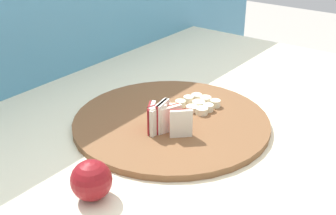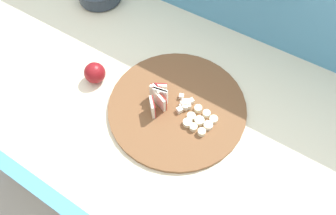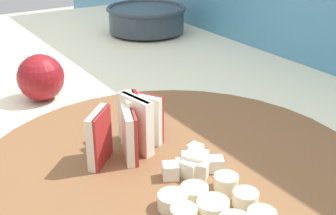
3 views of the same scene
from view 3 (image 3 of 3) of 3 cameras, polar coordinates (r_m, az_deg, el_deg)
The scene contains 7 objects.
tile_backsplash at distance 0.90m, azimuth 20.36°, elevation -8.82°, with size 2.40×0.04×1.36m, color #4C8EB2.
cutting_board at distance 0.47m, azimuth 0.70°, elevation -8.19°, with size 0.42×0.42×0.01m, color brown.
apple_wedge_fan at distance 0.49m, azimuth -4.91°, elevation -2.33°, with size 0.07×0.10×0.06m.
apple_dice_pile at distance 0.46m, azimuth 3.21°, elevation -7.26°, with size 0.06×0.07×0.02m.
banana_slice_rows at distance 0.40m, azimuth 5.66°, elevation -12.63°, with size 0.09×0.09×0.02m.
ceramic_bowl at distance 1.02m, azimuth -2.77°, elevation 11.35°, with size 0.18×0.18×0.06m.
whole_apple at distance 0.68m, azimuth -15.92°, elevation 3.70°, with size 0.07×0.07×0.07m, color maroon.
Camera 3 is at (0.42, -0.21, 1.15)m, focal length 47.79 mm.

